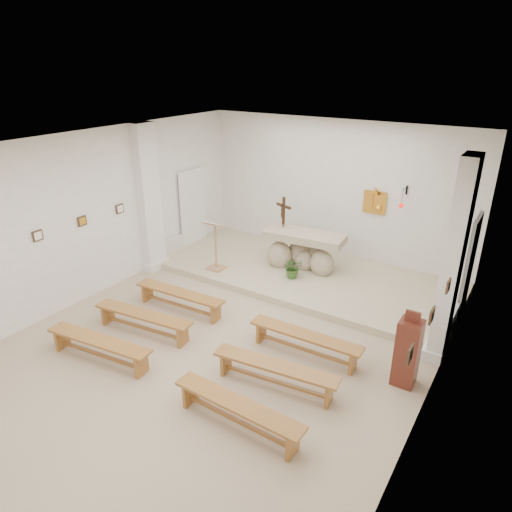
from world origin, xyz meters
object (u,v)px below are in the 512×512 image
Objects in this scene: bench_left_second at (143,318)px; altar at (303,253)px; bench_left_front at (180,296)px; lectern at (215,245)px; bench_left_third at (99,345)px; bench_right_third at (238,409)px; crucifix_stand at (283,225)px; bench_right_second at (275,370)px; bench_right_front at (305,339)px; donation_pedestal at (407,352)px.

altar is at bearing 65.49° from bench_left_second.
bench_left_second is at bearing -93.20° from bench_left_front.
lectern reaches higher than bench_left_front.
bench_left_third is (0.41, -3.79, -0.43)m from lectern.
lectern is at bearing 89.14° from bench_left_third.
bench_left_third is at bearing -178.78° from bench_right_third.
crucifix_stand reaches higher than bench_right_second.
bench_right_second is (0.00, -1.02, 0.00)m from bench_right_front.
bench_left_second is 1.01× the size of bench_right_third.
lectern is 5.03m from bench_right_third.
bench_right_third is (1.59, -5.00, -0.20)m from altar.
bench_left_third is 1.01× the size of bench_right_third.
crucifix_stand is at bearing 75.36° from bench_left_third.
lectern is 0.60× the size of bench_left_third.
bench_right_second is at bearing -41.16° from lectern.
altar is 0.95× the size of bench_left_third.
lectern is 1.85m from bench_left_front.
altar is at bearing 34.86° from lectern.
lectern is 5.19m from donation_pedestal.
bench_left_front is 1.00× the size of bench_right_front.
bench_right_third is (2.86, -1.02, 0.00)m from bench_left_second.
altar is at bearing 139.28° from donation_pedestal.
altar reaches higher than bench_left_second.
crucifix_stand is 4.19m from bench_left_second.
bench_right_front is at bearing 83.02° from bench_right_second.
crucifix_stand reaches higher than bench_left_third.
crucifix_stand is at bearing 73.76° from bench_left_second.
bench_right_second is (1.59, -3.99, -0.20)m from altar.
bench_left_front is at bearing 145.79° from bench_right_third.
bench_left_front is (-0.67, -3.04, -0.77)m from crucifix_stand.
altar reaches higher than bench_right_second.
altar is 5.17m from bench_left_third.
crucifix_stand is at bearing 143.24° from donation_pedestal.
altar is 1.59× the size of lectern.
donation_pedestal reaches higher than bench_left_second.
bench_left_front and bench_right_front have the same top height.
bench_right_second is at bearing -144.36° from donation_pedestal.
bench_right_front is at bearing -173.77° from donation_pedestal.
bench_right_second is 1.02m from bench_right_third.
crucifix_stand is 0.79× the size of bench_left_third.
donation_pedestal is 4.70m from bench_left_second.
lectern is at bearing 100.05° from bench_left_front.
bench_right_third is (2.86, -2.04, 0.00)m from bench_left_front.
bench_right_third is at bearing -26.39° from bench_left_second.
bench_right_front and bench_right_second have the same top height.
bench_right_third is at bearing -127.12° from donation_pedestal.
donation_pedestal is at bearing 4.88° from bench_right_front.
bench_right_third is (2.19, -5.08, -0.77)m from crucifix_stand.
lectern reaches higher than altar.
bench_right_second is (2.86, 0.00, 0.00)m from bench_left_second.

